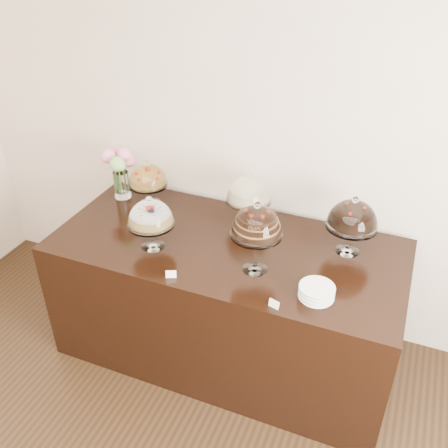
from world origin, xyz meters
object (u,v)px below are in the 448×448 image
at_px(flower_vase, 119,166).
at_px(cake_stand_sugar_sponge, 150,216).
at_px(cake_stand_cheesecake, 249,191).
at_px(cake_stand_fruit_tart, 148,177).
at_px(plate_stack, 317,292).
at_px(cake_stand_dark_choco, 353,217).
at_px(display_counter, 227,299).
at_px(cake_stand_choco_layer, 257,224).

bearing_deg(flower_vase, cake_stand_sugar_sponge, -42.36).
xyz_separation_m(cake_stand_cheesecake, cake_stand_fruit_tart, (-0.74, -0.02, -0.03)).
bearing_deg(plate_stack, cake_stand_sugar_sponge, 174.78).
relative_size(cake_stand_cheesecake, flower_vase, 0.93).
xyz_separation_m(cake_stand_fruit_tart, plate_stack, (1.34, -0.57, -0.16)).
xyz_separation_m(cake_stand_sugar_sponge, cake_stand_dark_choco, (1.13, 0.40, 0.03)).
height_order(cake_stand_dark_choco, plate_stack, cake_stand_dark_choco).
bearing_deg(cake_stand_sugar_sponge, flower_vase, 137.64).
distance_m(cake_stand_sugar_sponge, flower_vase, 0.69).
xyz_separation_m(cake_stand_cheesecake, cake_stand_dark_choco, (0.68, -0.09, 0.02)).
bearing_deg(flower_vase, plate_stack, -19.78).
bearing_deg(cake_stand_fruit_tart, flower_vase, -178.22).
relative_size(cake_stand_sugar_sponge, cake_stand_cheesecake, 0.97).
xyz_separation_m(cake_stand_dark_choco, flower_vase, (-1.64, 0.07, 0.00)).
bearing_deg(cake_stand_cheesecake, plate_stack, -44.25).
bearing_deg(cake_stand_dark_choco, display_counter, -163.35).
height_order(display_counter, cake_stand_fruit_tart, cake_stand_fruit_tart).
xyz_separation_m(display_counter, cake_stand_cheesecake, (0.03, 0.30, 0.68)).
distance_m(cake_stand_choco_layer, cake_stand_cheesecake, 0.53).
bearing_deg(cake_stand_dark_choco, cake_stand_choco_layer, -140.49).
xyz_separation_m(display_counter, plate_stack, (0.63, -0.28, 0.49)).
height_order(display_counter, flower_vase, flower_vase).
bearing_deg(plate_stack, cake_stand_choco_layer, 163.92).
xyz_separation_m(cake_stand_sugar_sponge, cake_stand_cheesecake, (0.45, 0.49, 0.01)).
distance_m(cake_stand_cheesecake, plate_stack, 0.86).
height_order(cake_stand_choco_layer, flower_vase, cake_stand_choco_layer).
height_order(cake_stand_fruit_tart, flower_vase, flower_vase).
bearing_deg(plate_stack, flower_vase, 160.22).
height_order(display_counter, plate_stack, plate_stack).
distance_m(cake_stand_sugar_sponge, plate_stack, 1.07).
bearing_deg(cake_stand_fruit_tart, cake_stand_dark_choco, -2.93).
distance_m(cake_stand_choco_layer, cake_stand_fruit_tart, 1.06).
bearing_deg(display_counter, cake_stand_fruit_tart, 158.04).
relative_size(cake_stand_cheesecake, cake_stand_fruit_tart, 1.11).
bearing_deg(cake_stand_choco_layer, cake_stand_sugar_sponge, -178.62).
distance_m(cake_stand_dark_choco, cake_stand_fruit_tart, 1.42).
relative_size(cake_stand_sugar_sponge, cake_stand_fruit_tart, 1.08).
relative_size(cake_stand_fruit_tart, flower_vase, 0.83).
relative_size(flower_vase, plate_stack, 2.09).
bearing_deg(flower_vase, cake_stand_choco_layer, -20.97).
bearing_deg(cake_stand_fruit_tart, display_counter, -21.96).
height_order(cake_stand_sugar_sponge, flower_vase, flower_vase).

